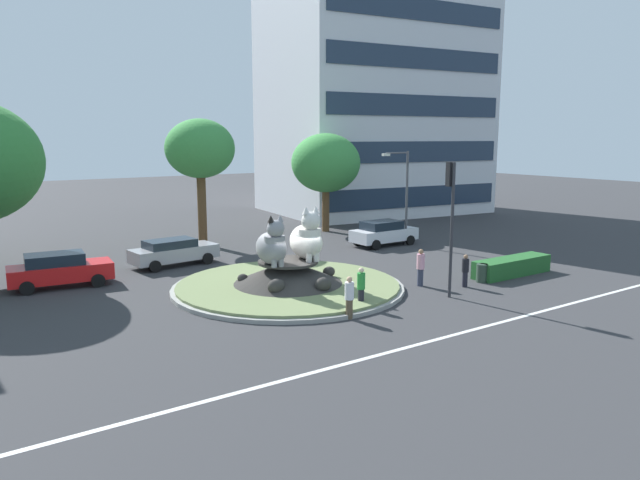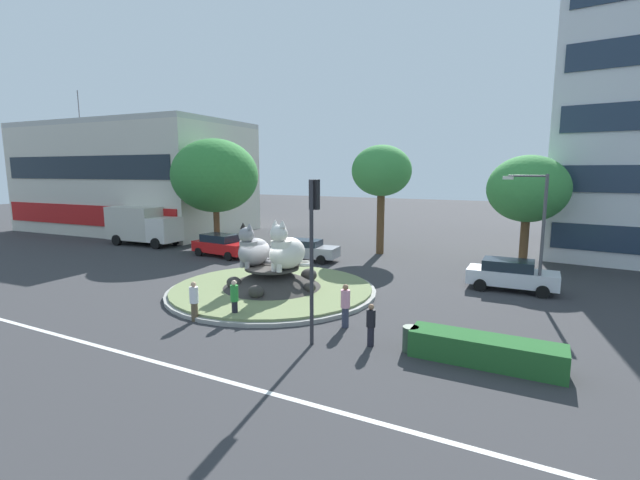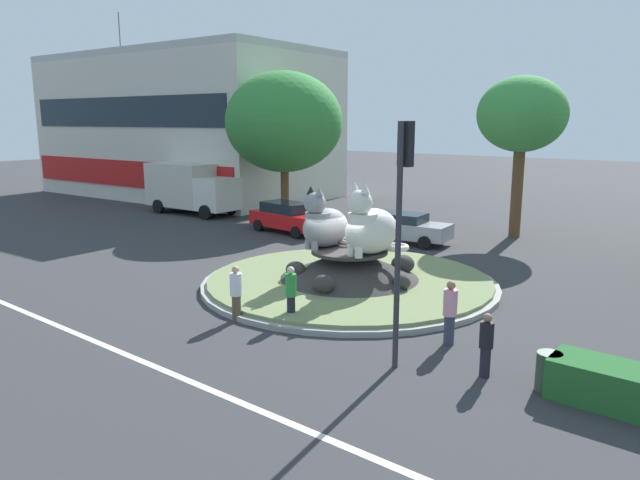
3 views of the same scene
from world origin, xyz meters
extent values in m
plane|color=#333335|center=(0.00, 0.00, 0.00)|extent=(160.00, 160.00, 0.00)
cube|color=silver|center=(0.00, -8.95, 0.00)|extent=(112.00, 0.20, 0.01)
cylinder|color=gray|center=(0.00, 0.00, 0.09)|extent=(10.81, 10.81, 0.18)
cylinder|color=#707F51|center=(0.00, 0.00, 0.24)|extent=(10.38, 10.38, 0.11)
cone|color=#33302D|center=(0.00, 0.00, 0.83)|extent=(5.09, 5.09, 1.06)
cylinder|color=#33302D|center=(0.00, 0.00, 1.30)|extent=(2.80, 2.80, 0.12)
ellipsoid|color=#33302D|center=(2.28, -0.08, 0.55)|extent=(0.64, 0.51, 0.51)
ellipsoid|color=#33302D|center=(1.18, 1.83, 0.64)|extent=(0.88, 0.89, 0.70)
ellipsoid|color=#33302D|center=(-1.72, 1.27, 0.50)|extent=(0.52, 0.40, 0.41)
ellipsoid|color=#33302D|center=(-1.42, -1.36, 0.62)|extent=(0.82, 0.63, 0.66)
ellipsoid|color=#33302D|center=(0.51, -2.16, 0.61)|extent=(0.79, 0.59, 0.63)
ellipsoid|color=gray|center=(-0.98, -0.17, 2.08)|extent=(1.51, 2.14, 1.45)
cylinder|color=gray|center=(-1.03, -0.56, 2.25)|extent=(1.06, 1.06, 0.91)
sphere|color=gray|center=(-1.05, -0.71, 3.04)|extent=(0.80, 0.80, 0.80)
torus|color=gray|center=(-0.55, 0.60, 1.50)|extent=(0.84, 0.84, 0.18)
cone|color=gray|center=(-0.83, -0.74, 3.50)|extent=(0.37, 0.37, 0.33)
cone|color=black|center=(-1.26, -0.68, 3.50)|extent=(0.37, 0.37, 0.33)
cylinder|color=gray|center=(-0.90, -0.91, 1.54)|extent=(0.25, 0.25, 0.36)
cylinder|color=gray|center=(-1.23, -0.87, 1.54)|extent=(0.25, 0.25, 0.36)
ellipsoid|color=silver|center=(0.98, -0.04, 2.16)|extent=(1.79, 2.43, 1.61)
cylinder|color=silver|center=(0.89, -0.48, 2.34)|extent=(1.22, 1.22, 1.00)
sphere|color=silver|center=(0.87, -0.63, 3.22)|extent=(0.88, 0.88, 0.88)
torus|color=silver|center=(1.50, 0.78, 1.52)|extent=(1.23, 1.23, 0.20)
cone|color=silver|center=(1.10, -0.68, 3.73)|extent=(0.42, 0.42, 0.36)
cone|color=silver|center=(0.63, -0.59, 3.73)|extent=(0.42, 0.42, 0.36)
cylinder|color=silver|center=(1.01, -0.87, 1.56)|extent=(0.28, 0.28, 0.40)
cylinder|color=silver|center=(0.65, -0.80, 1.56)|extent=(0.28, 0.28, 0.40)
cylinder|color=#2D2D33|center=(5.19, -5.26, 2.98)|extent=(0.14, 0.14, 5.97)
cube|color=black|center=(5.19, -5.04, 5.44)|extent=(0.32, 0.25, 1.05)
sphere|color=red|center=(5.20, -4.96, 5.76)|extent=(0.18, 0.18, 0.18)
sphere|color=#392706|center=(5.20, -4.96, 5.44)|extent=(0.18, 0.18, 0.18)
sphere|color=black|center=(5.20, -4.96, 5.13)|extent=(0.18, 0.18, 0.18)
cube|color=beige|center=(-26.63, 14.22, 5.31)|extent=(23.75, 13.50, 10.61)
cube|color=#B21919|center=(-26.31, 8.01, 2.12)|extent=(22.19, 1.28, 1.91)
cube|color=#19232D|center=(-26.31, 8.03, 6.58)|extent=(21.26, 1.19, 2.12)
cube|color=#B2B2AD|center=(-26.63, 14.22, 10.86)|extent=(23.75, 13.50, 0.50)
cylinder|color=#4C4C51|center=(-31.95, 12.08, 12.84)|extent=(0.10, 0.10, 3.47)
cube|color=#235B28|center=(11.00, -4.07, 0.45)|extent=(4.83, 1.20, 0.90)
cylinder|color=brown|center=(1.32, 12.89, 2.25)|extent=(0.57, 0.57, 4.51)
ellipsoid|color=#3D8E42|center=(1.32, 12.89, 6.29)|extent=(4.46, 4.46, 3.79)
cylinder|color=brown|center=(11.28, 13.08, 1.54)|extent=(0.55, 0.55, 3.08)
ellipsoid|color=#3D8E42|center=(11.28, 13.08, 5.12)|extent=(5.11, 5.11, 4.34)
cylinder|color=brown|center=(-11.94, 9.75, 1.53)|extent=(0.51, 0.51, 3.06)
ellipsoid|color=#337F38|center=(-11.94, 9.75, 5.88)|extent=(7.05, 7.05, 5.99)
cylinder|color=#4C4C51|center=(12.38, 5.45, 3.06)|extent=(0.16, 0.16, 6.12)
cylinder|color=#4C4C51|center=(11.50, 5.49, 6.02)|extent=(1.76, 0.19, 0.10)
cube|color=silver|center=(10.62, 5.54, 5.92)|extent=(0.50, 0.24, 0.16)
cylinder|color=#33384C|center=(5.54, -3.05, 0.41)|extent=(0.28, 0.28, 0.83)
cylinder|color=pink|center=(5.54, -3.05, 1.19)|extent=(0.38, 0.38, 0.72)
sphere|color=#936B4C|center=(5.54, -3.05, 1.67)|extent=(0.24, 0.24, 0.24)
cylinder|color=black|center=(0.94, -4.30, 0.40)|extent=(0.25, 0.25, 0.79)
cylinder|color=#288C38|center=(0.94, -4.30, 1.14)|extent=(0.34, 0.34, 0.69)
sphere|color=beige|center=(0.94, -4.30, 1.59)|extent=(0.23, 0.23, 0.23)
cylinder|color=brown|center=(-0.41, -5.27, 0.39)|extent=(0.28, 0.28, 0.79)
cylinder|color=silver|center=(-0.41, -5.27, 1.13)|extent=(0.37, 0.37, 0.69)
sphere|color=tan|center=(-0.41, -5.27, 1.59)|extent=(0.23, 0.23, 0.23)
cylinder|color=black|center=(7.14, -4.40, 0.36)|extent=(0.25, 0.25, 0.73)
cylinder|color=black|center=(7.14, -4.40, 1.04)|extent=(0.33, 0.33, 0.63)
sphere|color=#936B4C|center=(7.14, -4.40, 1.47)|extent=(0.21, 0.21, 0.21)
cube|color=#99999E|center=(-2.51, 7.97, 0.69)|extent=(4.89, 2.23, 0.73)
cube|color=#19232D|center=(-2.74, 7.95, 1.27)|extent=(2.79, 1.81, 0.43)
cylinder|color=black|center=(-1.04, 9.01, 0.32)|extent=(0.66, 0.28, 0.64)
cylinder|color=black|center=(-0.86, 7.25, 0.32)|extent=(0.66, 0.28, 0.64)
cylinder|color=black|center=(-4.15, 8.69, 0.32)|extent=(0.66, 0.28, 0.64)
cylinder|color=black|center=(-3.97, 6.94, 0.32)|extent=(0.66, 0.28, 0.64)
cube|color=red|center=(-8.67, 6.44, 0.71)|extent=(4.76, 2.25, 0.78)
cube|color=#19232D|center=(-8.90, 6.46, 1.37)|extent=(2.73, 1.83, 0.54)
cylinder|color=black|center=(-7.07, 7.17, 0.32)|extent=(0.66, 0.28, 0.64)
cylinder|color=black|center=(-7.25, 5.39, 0.32)|extent=(0.66, 0.28, 0.64)
cylinder|color=black|center=(-10.09, 7.48, 0.32)|extent=(0.66, 0.28, 0.64)
cylinder|color=black|center=(-10.28, 5.70, 0.32)|extent=(0.66, 0.28, 0.64)
cube|color=silver|center=(11.09, 6.13, 0.70)|extent=(4.50, 1.90, 0.77)
cube|color=#19232D|center=(10.87, 6.12, 1.36)|extent=(2.53, 1.65, 0.54)
cylinder|color=black|center=(12.56, 7.07, 0.32)|extent=(0.64, 0.23, 0.64)
cylinder|color=black|center=(12.58, 5.22, 0.32)|extent=(0.64, 0.23, 0.64)
cylinder|color=black|center=(9.60, 7.03, 0.32)|extent=(0.64, 0.23, 0.64)
cylinder|color=black|center=(9.63, 5.19, 0.32)|extent=(0.64, 0.23, 0.64)
cube|color=silver|center=(-15.60, 7.55, 1.45)|extent=(2.10, 2.40, 2.01)
cube|color=beige|center=(-18.92, 7.40, 1.84)|extent=(4.76, 2.52, 2.78)
cylinder|color=black|center=(-15.59, 8.71, 0.45)|extent=(0.91, 0.34, 0.90)
cylinder|color=black|center=(-15.48, 6.40, 0.45)|extent=(0.91, 0.34, 0.90)
cylinder|color=black|center=(-19.97, 8.50, 0.45)|extent=(0.91, 0.34, 0.90)
cylinder|color=black|center=(-19.87, 6.20, 0.45)|extent=(0.91, 0.34, 0.90)
cylinder|color=#2D4233|center=(8.55, -4.21, 0.45)|extent=(0.56, 0.56, 0.90)
camera|label=1|loc=(-13.99, -23.09, 7.07)|focal=33.28mm
camera|label=2|loc=(12.47, -18.69, 6.26)|focal=24.72mm
camera|label=3|loc=(12.26, -17.07, 5.98)|focal=33.10mm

